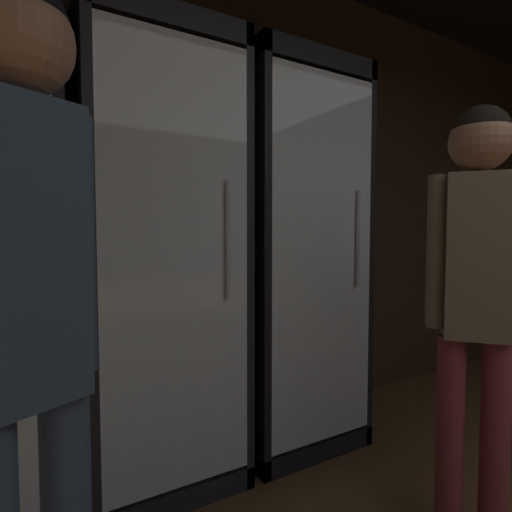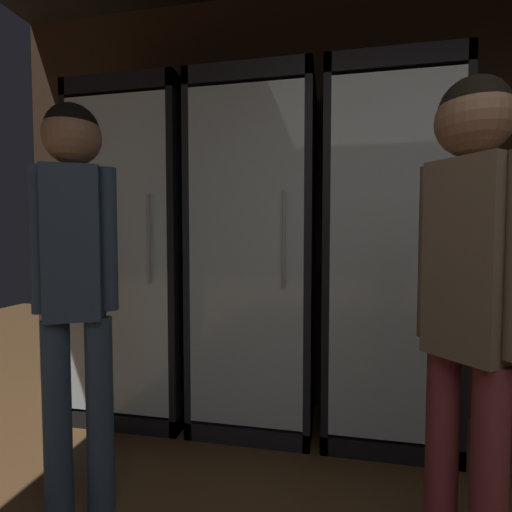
# 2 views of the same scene
# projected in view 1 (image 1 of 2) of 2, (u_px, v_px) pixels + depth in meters

# --- Properties ---
(wall_back) EXTENTS (6.00, 0.06, 2.80)m
(wall_back) POSITION_uv_depth(u_px,v_px,m) (310.00, 201.00, 2.78)
(wall_back) COLOR #382619
(wall_back) RESTS_ON ground
(cooler_left) EXTENTS (0.71, 0.60, 2.09)m
(cooler_left) POSITION_uv_depth(u_px,v_px,m) (154.00, 266.00, 1.95)
(cooler_left) COLOR black
(cooler_left) RESTS_ON ground
(cooler_center) EXTENTS (0.71, 0.60, 2.09)m
(cooler_center) POSITION_uv_depth(u_px,v_px,m) (286.00, 259.00, 2.34)
(cooler_center) COLOR black
(cooler_center) RESTS_ON ground
(shopper_near) EXTENTS (0.30, 0.24, 1.69)m
(shopper_near) POSITION_uv_depth(u_px,v_px,m) (24.00, 292.00, 0.85)
(shopper_near) COLOR #384C66
(shopper_near) RESTS_ON ground
(shopper_far) EXTENTS (0.25, 0.28, 1.63)m
(shopper_far) POSITION_uv_depth(u_px,v_px,m) (477.00, 273.00, 1.49)
(shopper_far) COLOR brown
(shopper_far) RESTS_ON ground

